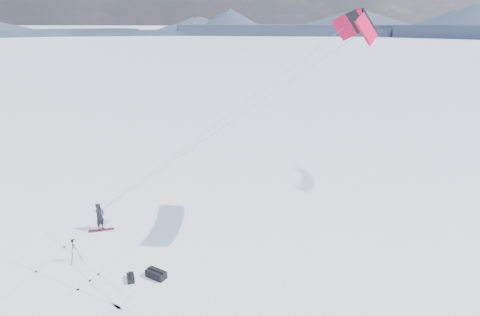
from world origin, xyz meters
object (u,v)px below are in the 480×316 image
(snowkiter, at_px, (102,230))
(gear_bag_a, at_px, (156,274))
(gear_bag_b, at_px, (131,278))
(snowboard, at_px, (101,230))
(tripod, at_px, (73,247))

(snowkiter, height_order, gear_bag_a, snowkiter)
(gear_bag_b, bearing_deg, snowkiter, -167.77)
(snowkiter, distance_m, snowboard, 0.10)
(gear_bag_a, xyz_separation_m, gear_bag_b, (-0.98, -0.55, -0.06))
(gear_bag_a, bearing_deg, snowkiter, 162.22)
(tripod, xyz_separation_m, gear_bag_b, (3.39, -0.45, -0.64))
(snowboard, height_order, tripod, tripod)
(snowkiter, xyz_separation_m, tripod, (0.76, -3.02, 0.77))
(snowboard, distance_m, tripod, 3.12)
(tripod, relative_size, gear_bag_a, 1.18)
(gear_bag_b, bearing_deg, gear_bag_a, 81.22)
(snowboard, xyz_separation_m, gear_bag_b, (4.09, -3.39, 0.11))
(gear_bag_b, bearing_deg, snowboard, -167.46)
(gear_bag_b, bearing_deg, tripod, -135.39)
(snowkiter, bearing_deg, gear_bag_a, -117.00)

